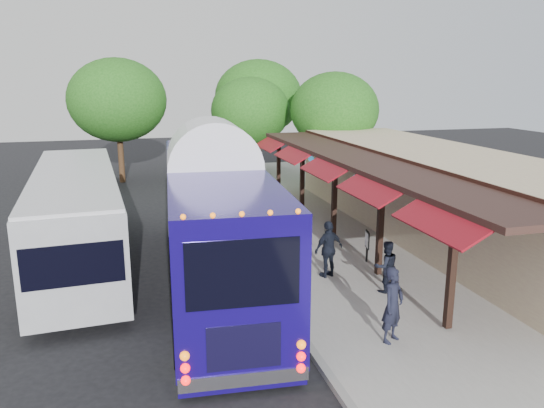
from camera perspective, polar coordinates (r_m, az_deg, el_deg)
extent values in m
plane|color=black|center=(16.87, -0.46, -9.44)|extent=(90.00, 90.00, 0.00)
cube|color=#9E9B93|center=(22.01, 9.54, -3.86)|extent=(10.00, 40.00, 0.15)
cube|color=gray|center=(20.50, -3.19, -5.00)|extent=(0.20, 40.00, 0.16)
cube|color=tan|center=(23.24, 17.57, 1.01)|extent=(5.00, 20.00, 3.60)
cube|color=black|center=(21.71, 12.23, 4.52)|extent=(0.06, 20.00, 0.60)
cube|color=#331E19|center=(21.23, 9.64, 4.71)|extent=(2.60, 20.00, 0.18)
cube|color=black|center=(14.29, 18.77, -6.75)|extent=(0.18, 0.18, 3.16)
cube|color=maroon|center=(13.66, 17.70, -1.68)|extent=(1.00, 3.20, 0.57)
cube|color=black|center=(17.56, 11.56, -2.54)|extent=(0.18, 0.18, 3.16)
cube|color=maroon|center=(17.06, 10.47, 1.69)|extent=(1.00, 3.20, 0.57)
cube|color=black|center=(21.09, 6.70, 0.34)|extent=(0.18, 0.18, 3.16)
cube|color=maroon|center=(20.67, 5.70, 3.90)|extent=(1.00, 3.20, 0.57)
cube|color=black|center=(24.75, 3.26, 2.37)|extent=(0.18, 0.18, 3.16)
cube|color=maroon|center=(24.40, 2.34, 5.43)|extent=(1.00, 3.20, 0.57)
cube|color=black|center=(28.51, 0.72, 3.88)|extent=(0.18, 0.18, 3.16)
cube|color=maroon|center=(28.20, -0.12, 6.53)|extent=(1.00, 3.20, 0.57)
sphere|color=#175583|center=(15.81, 16.34, -0.58)|extent=(0.26, 0.26, 0.26)
sphere|color=#175583|center=(20.13, 8.96, 2.76)|extent=(0.26, 0.26, 0.26)
sphere|color=#175583|center=(24.71, 4.22, 4.87)|extent=(0.26, 0.26, 0.26)
cube|color=#140863|center=(16.97, -6.24, -1.45)|extent=(3.74, 13.34, 3.46)
cube|color=#140863|center=(17.55, -6.08, -7.43)|extent=(3.68, 13.20, 0.38)
ellipsoid|color=white|center=(16.61, -6.39, 4.26)|extent=(3.72, 13.07, 0.62)
cube|color=black|center=(10.63, -0.58, -7.32)|extent=(2.29, 0.20, 1.43)
cube|color=silver|center=(11.73, -0.65, -17.92)|extent=(2.75, 0.40, 0.31)
sphere|color=#FF0C0C|center=(11.30, -6.72, -17.66)|extent=(0.20, 0.20, 0.20)
sphere|color=#FF0C0C|center=(11.83, 5.34, -16.11)|extent=(0.20, 0.20, 0.20)
cylinder|color=black|center=(12.77, -8.13, -14.69)|extent=(0.41, 1.16, 1.14)
cylinder|color=black|center=(13.26, 3.10, -13.45)|extent=(0.41, 1.16, 1.14)
cylinder|color=black|center=(21.32, -11.31, -3.12)|extent=(0.41, 1.16, 1.14)
cylinder|color=black|center=(21.62, -4.59, -2.67)|extent=(0.41, 1.16, 1.14)
cube|color=#989AA0|center=(20.07, -20.25, -1.06)|extent=(3.55, 12.65, 2.88)
cube|color=black|center=(20.19, -24.17, -0.62)|extent=(0.74, 10.60, 1.09)
cube|color=black|center=(19.93, -16.40, -0.14)|extent=(0.74, 10.60, 1.09)
cube|color=silver|center=(19.77, -20.60, 3.11)|extent=(3.48, 12.39, 0.11)
cylinder|color=black|center=(16.51, -25.45, -9.40)|extent=(0.37, 1.06, 1.04)
cylinder|color=black|center=(16.22, -16.65, -9.02)|extent=(0.37, 1.06, 1.04)
cylinder|color=black|center=(24.14, -22.26, -2.05)|extent=(0.37, 1.06, 1.04)
cylinder|color=black|center=(23.94, -16.33, -1.70)|extent=(0.37, 1.06, 1.04)
imported|color=black|center=(13.60, 12.87, -10.55)|extent=(0.84, 0.77, 1.92)
imported|color=black|center=(16.60, 12.17, -6.59)|extent=(0.80, 0.64, 1.62)
imported|color=black|center=(17.49, 6.11, -4.84)|extent=(1.20, 0.79, 1.89)
imported|color=black|center=(29.42, -4.44, 2.52)|extent=(1.11, 0.67, 1.68)
cube|color=black|center=(19.16, 10.19, -4.53)|extent=(0.07, 0.07, 1.13)
cube|color=black|center=(19.08, 10.22, -3.80)|extent=(0.15, 0.51, 0.62)
cube|color=white|center=(19.07, 10.14, -3.80)|extent=(0.10, 0.42, 0.51)
cylinder|color=#382314|center=(35.40, -2.30, 5.25)|extent=(0.36, 0.36, 2.99)
ellipsoid|color=#1B5014|center=(35.10, -2.34, 9.97)|extent=(5.16, 5.16, 4.39)
cylinder|color=#382314|center=(37.83, -1.44, 6.19)|extent=(0.36, 0.36, 3.52)
ellipsoid|color=#1B5014|center=(37.55, -1.47, 11.40)|extent=(6.08, 6.08, 5.17)
cylinder|color=#382314|center=(33.36, 6.59, 4.78)|extent=(0.36, 0.36, 3.13)
ellipsoid|color=#1B5014|center=(33.04, 6.73, 10.02)|extent=(5.40, 5.40, 4.59)
cylinder|color=#382314|center=(35.09, -15.94, 5.10)|extent=(0.36, 0.36, 3.51)
ellipsoid|color=#1B5014|center=(34.79, -16.31, 10.69)|extent=(6.06, 6.06, 5.15)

